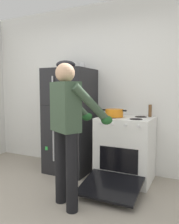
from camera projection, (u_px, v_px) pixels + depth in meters
The scene contains 8 objects.
kitchen_wall_back at pixel (101, 88), 3.81m from camera, with size 6.00×0.10×2.70m, color white.
refrigerator at pixel (71, 121), 3.68m from camera, with size 0.68×0.72×1.64m.
stove_range at pixel (125, 150), 3.30m from camera, with size 0.76×1.22×0.92m.
person_cook at pixel (69, 122), 2.52m from camera, with size 0.67×0.73×1.60m.
red_pot at pixel (114, 113), 3.29m from camera, with size 0.36×0.26×0.11m.
coffee_mug at pixel (82, 66), 3.56m from camera, with size 0.11×0.08×0.10m.
pepper_mill at pixel (150, 111), 3.31m from camera, with size 0.05×0.05×0.18m, color brown.
mixing_bowl at pixel (66, 65), 3.63m from camera, with size 0.31×0.31×0.14m, color black.
Camera 1 is at (1.50, -1.59, 1.31)m, focal length 36.64 mm.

